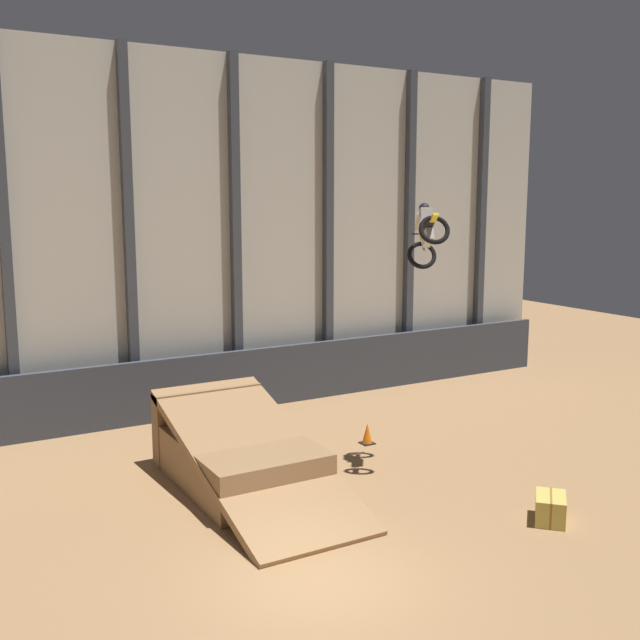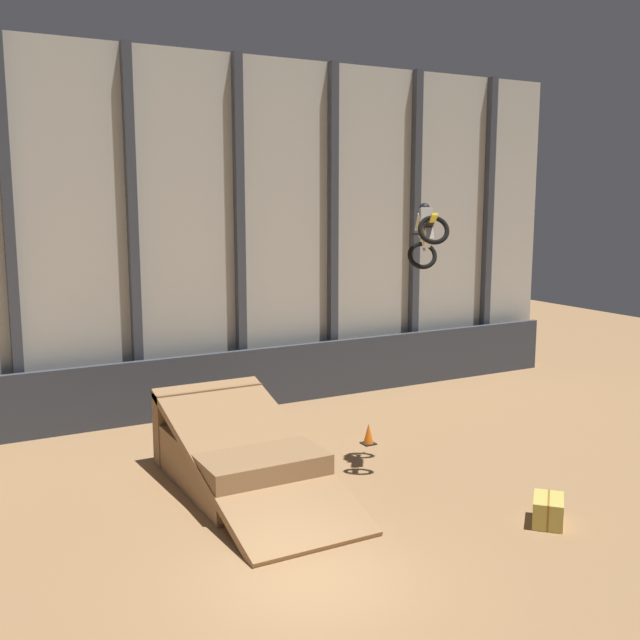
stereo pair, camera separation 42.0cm
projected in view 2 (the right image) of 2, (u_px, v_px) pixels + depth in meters
The scene contains 7 objects.
ground_plane at pixel (310, 581), 13.20m from camera, with size 60.00×60.00×0.00m, color #9E754C.
arena_back_wall at pixel (132, 237), 22.12m from camera, with size 32.00×0.40×11.05m.
lower_barrier at pixel (144, 392), 22.29m from camera, with size 31.36×0.20×1.91m.
dirt_ramp at pixel (237, 453), 17.82m from camera, with size 2.82×6.37×2.04m.
rider_bike_solo at pixel (427, 234), 17.78m from camera, with size 1.37×1.83×1.67m.
traffic_cone_near_ramp at pixel (368, 434), 20.49m from camera, with size 0.36×0.36×0.58m.
hay_bale_trackside at pixel (548, 511), 15.49m from camera, with size 1.06×1.06×0.57m.
Camera 2 is at (-5.71, -10.86, 6.69)m, focal length 42.00 mm.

